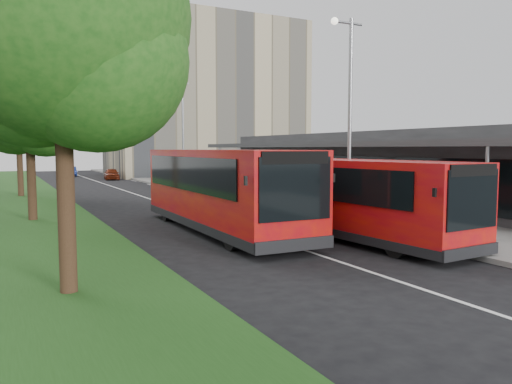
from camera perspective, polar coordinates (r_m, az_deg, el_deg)
ground at (r=16.48m, az=3.14°, el=-5.87°), size 120.00×120.00×0.00m
pavement at (r=36.92m, az=-4.61°, el=0.28°), size 5.00×80.00×0.15m
grass_verge at (r=34.10m, az=-25.19°, el=-0.62°), size 5.00×80.00×0.10m
lane_centre_line at (r=30.24m, az=-11.44°, el=-0.98°), size 0.12×70.00×0.01m
kerb_dashes at (r=35.03m, az=-8.05°, el=-0.13°), size 0.12×56.00×0.01m
office_block at (r=60.48m, az=-5.76°, el=10.57°), size 22.00×12.00×18.00m
station_building at (r=29.09m, az=13.66°, el=2.76°), size 7.70×26.00×4.00m
tree_near at (r=11.31m, az=-21.55°, el=16.76°), size 5.28×5.28×8.48m
tree_mid at (r=23.10m, az=-24.60°, el=9.25°), size 4.82×4.82×7.74m
tree_far at (r=35.07m, az=-25.59°, el=7.88°), size 4.98×4.98×8.00m
lamp_post_near at (r=20.22m, az=10.50°, el=9.49°), size 1.44×0.28×8.00m
lamp_post_far at (r=38.03m, az=-8.47°, el=7.38°), size 1.44×0.28×8.00m
bus_main at (r=17.51m, az=10.65°, el=-0.69°), size 3.09×9.76×2.72m
bus_second at (r=18.70m, az=-3.99°, el=0.27°), size 2.93×10.85×3.06m
litter_bin at (r=28.38m, az=0.81°, el=-0.15°), size 0.47×0.47×0.82m
bollard at (r=34.04m, az=-3.83°, el=0.73°), size 0.16×0.16×0.85m
car_near at (r=51.81m, az=-16.18°, el=2.00°), size 1.75×3.51×1.15m
car_far at (r=59.59m, az=-20.41°, el=2.21°), size 1.35×3.30×1.06m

